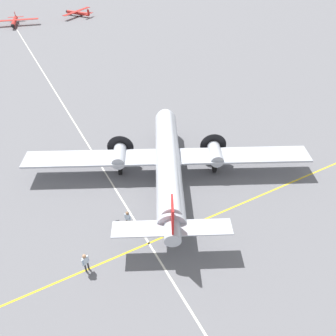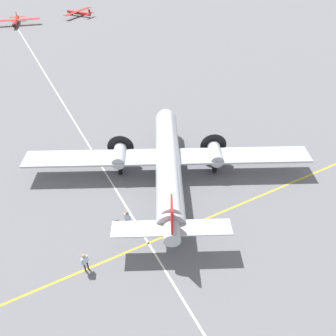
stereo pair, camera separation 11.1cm
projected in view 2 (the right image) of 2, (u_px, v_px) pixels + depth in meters
name	position (u px, v px, depth m)	size (l,w,h in m)	color
ground_plane	(168.00, 180.00, 32.07)	(300.00, 300.00, 0.00)	slate
apron_line_eastwest	(202.00, 221.00, 27.91)	(120.00, 0.16, 0.01)	gold
apron_line_northsouth	(120.00, 197.00, 30.21)	(0.16, 120.00, 0.01)	silver
airliner_main	(168.00, 158.00, 30.87)	(25.89, 18.43, 5.31)	#ADB2BC
crew_foreground	(85.00, 261.00, 23.45)	(0.57, 0.36, 1.81)	#2D2D33
passenger_boarding	(127.00, 217.00, 26.84)	(0.40, 0.46, 1.67)	#473D2D
suitcase_near_door	(129.00, 224.00, 27.33)	(0.46, 0.16, 0.51)	brown
suitcase_upright_spare	(117.00, 223.00, 27.28)	(0.46, 0.18, 0.62)	#232328
light_aircraft_distant	(16.00, 21.00, 73.35)	(10.50, 7.96, 2.03)	#B2231E
light_aircraft_taxiing	(79.00, 13.00, 79.57)	(8.31, 7.09, 1.86)	#B2231E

